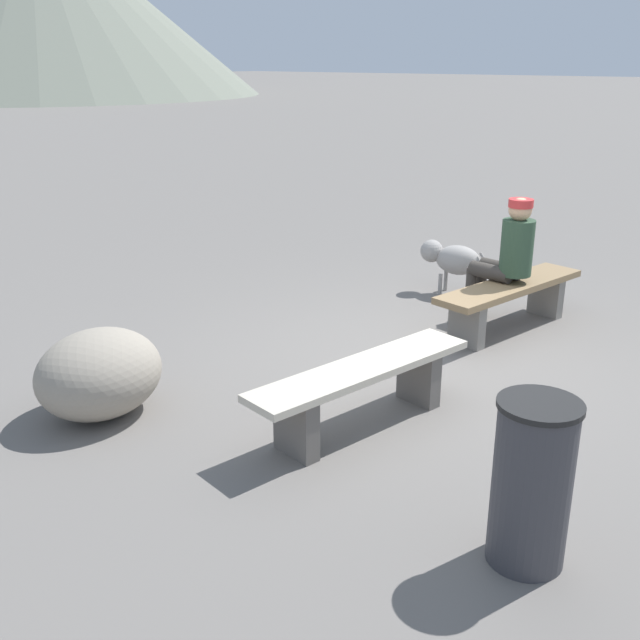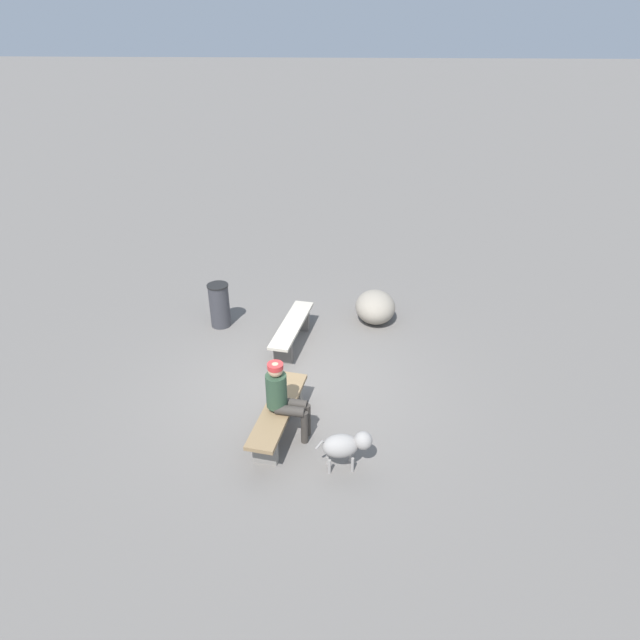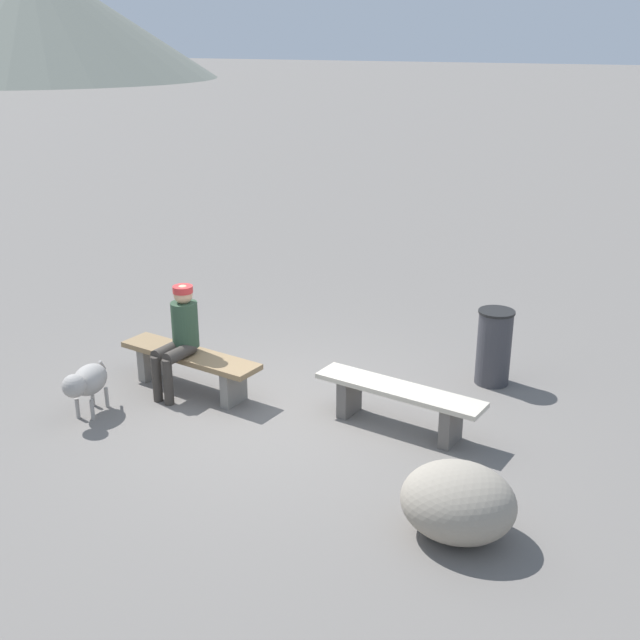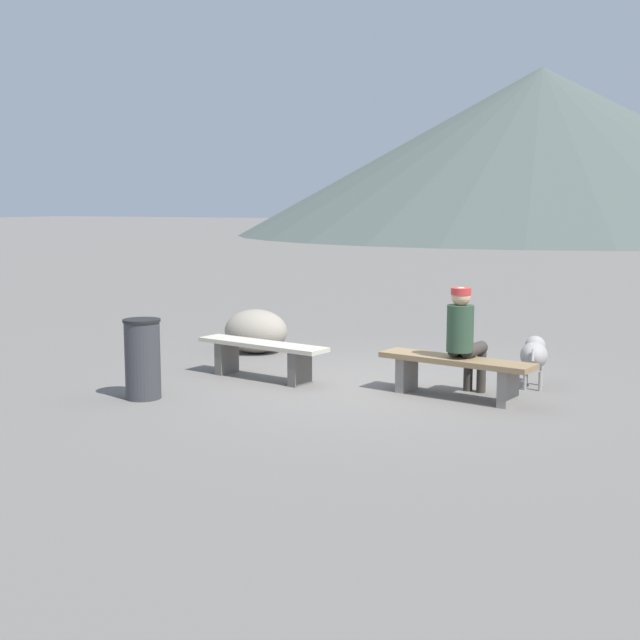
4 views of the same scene
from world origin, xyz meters
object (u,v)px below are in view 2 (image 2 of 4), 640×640
object	(u,v)px
bench_left	(292,330)
bench_right	(279,414)
seated_person	(283,395)
boulder	(375,307)
dog	(346,445)
trash_bin	(220,305)

from	to	relation	value
bench_left	bench_right	distance (m)	2.54
seated_person	boulder	distance (m)	3.96
dog	trash_bin	xyz separation A→B (m)	(-3.87, -2.69, 0.06)
bench_right	boulder	world-z (taller)	boulder
seated_person	trash_bin	size ratio (longest dim) A/B	1.40
trash_bin	boulder	distance (m)	3.21
boulder	dog	bearing A→B (deg)	-6.52
bench_left	boulder	size ratio (longest dim) A/B	1.97
bench_left	boulder	distance (m)	1.94
dog	boulder	world-z (taller)	boulder
seated_person	trash_bin	distance (m)	3.71
bench_left	boulder	xyz separation A→B (m)	(-1.08, 1.62, -0.01)
bench_right	dog	distance (m)	1.23
bench_left	seated_person	world-z (taller)	seated_person
seated_person	dog	size ratio (longest dim) A/B	1.65
bench_left	trash_bin	distance (m)	1.70
trash_bin	seated_person	bearing A→B (deg)	28.34
seated_person	dog	bearing A→B (deg)	64.61
seated_person	boulder	size ratio (longest dim) A/B	1.33
dog	boulder	distance (m)	4.31
trash_bin	boulder	bearing A→B (deg)	97.49
bench_right	boulder	size ratio (longest dim) A/B	1.95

